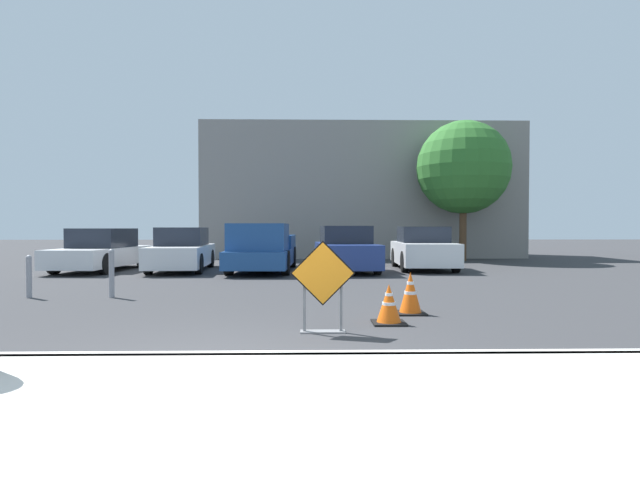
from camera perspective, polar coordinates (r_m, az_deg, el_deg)
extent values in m
plane|color=#333335|center=(15.40, -5.05, -4.11)|extent=(96.00, 96.00, 0.00)
cube|color=beige|center=(4.18, -16.23, -18.27)|extent=(24.78, 2.99, 0.14)
cube|color=beige|center=(5.58, -12.13, -13.21)|extent=(24.78, 0.20, 0.14)
cube|color=black|center=(6.97, 0.32, -3.80)|extent=(0.91, 0.02, 0.91)
cube|color=orange|center=(6.95, 0.33, -3.81)|extent=(0.86, 0.02, 0.86)
cube|color=slate|center=(7.14, 0.31, -10.43)|extent=(0.63, 0.20, 0.02)
cube|color=slate|center=(7.06, -1.79, -7.17)|extent=(0.04, 0.04, 0.84)
cube|color=slate|center=(7.08, 2.41, -7.16)|extent=(0.04, 0.04, 0.84)
cube|color=black|center=(7.83, 7.87, -9.35)|extent=(0.51, 0.51, 0.03)
cone|color=#EA590F|center=(7.78, 7.88, -7.13)|extent=(0.38, 0.38, 0.58)
cylinder|color=white|center=(7.76, 7.88, -6.20)|extent=(0.12, 0.12, 0.05)
cylinder|color=white|center=(7.78, 7.88, -7.22)|extent=(0.21, 0.21, 0.05)
cube|color=black|center=(8.77, 10.28, -8.20)|extent=(0.51, 0.51, 0.03)
cone|color=#EA590F|center=(8.72, 10.29, -5.87)|extent=(0.37, 0.37, 0.69)
cylinder|color=white|center=(8.70, 10.30, -4.88)|extent=(0.12, 0.12, 0.06)
cylinder|color=white|center=(8.72, 10.29, -5.96)|extent=(0.21, 0.21, 0.06)
cube|color=silver|center=(18.85, -23.69, -1.71)|extent=(2.12, 4.81, 0.61)
cube|color=#1E232D|center=(18.94, -23.55, 0.22)|extent=(1.73, 2.26, 0.66)
cylinder|color=black|center=(17.19, -23.36, -2.50)|extent=(0.25, 0.69, 0.68)
cylinder|color=black|center=(17.98, -28.11, -2.39)|extent=(0.25, 0.69, 0.68)
cylinder|color=black|center=(19.85, -19.67, -1.97)|extent=(0.25, 0.69, 0.68)
cylinder|color=black|center=(20.53, -23.95, -1.90)|extent=(0.25, 0.69, 0.68)
cube|color=silver|center=(17.81, -15.49, -1.71)|extent=(2.00, 4.58, 0.69)
cube|color=#1E232D|center=(17.90, -15.44, 0.39)|extent=(1.63, 2.16, 0.62)
cylinder|color=black|center=(16.33, -13.66, -2.66)|extent=(0.24, 0.68, 0.67)
cylinder|color=black|center=(16.64, -19.02, -2.62)|extent=(0.24, 0.68, 0.67)
cylinder|color=black|center=(19.07, -12.40, -2.08)|extent=(0.24, 0.68, 0.67)
cylinder|color=black|center=(19.34, -17.02, -2.06)|extent=(0.24, 0.68, 0.67)
cube|color=navy|center=(17.20, -6.48, -1.91)|extent=(2.09, 5.27, 0.55)
cube|color=navy|center=(16.01, -7.00, 0.35)|extent=(1.84, 2.14, 0.85)
cube|color=navy|center=(19.40, -5.66, -0.06)|extent=(1.83, 0.16, 0.45)
cube|color=navy|center=(18.12, -3.21, -0.15)|extent=(0.18, 2.50, 0.45)
cube|color=navy|center=(18.34, -8.91, -0.15)|extent=(0.18, 2.50, 0.45)
cylinder|color=black|center=(15.56, -3.95, -2.62)|extent=(0.27, 0.78, 0.77)
cylinder|color=black|center=(15.80, -10.37, -2.58)|extent=(0.27, 0.78, 0.77)
cylinder|color=black|center=(18.67, -3.18, -1.95)|extent=(0.27, 0.78, 0.77)
cylinder|color=black|center=(18.87, -8.56, -1.93)|extent=(0.27, 0.78, 0.77)
cube|color=navy|center=(17.04, 2.95, -1.68)|extent=(2.06, 4.43, 0.77)
cube|color=#1E232D|center=(17.12, 2.91, 0.62)|extent=(1.71, 2.08, 0.60)
cylinder|color=black|center=(15.86, 6.59, -2.77)|extent=(0.24, 0.66, 0.65)
cylinder|color=black|center=(15.63, 0.55, -2.83)|extent=(0.24, 0.66, 0.65)
cylinder|color=black|center=(18.50, 4.98, -2.18)|extent=(0.24, 0.66, 0.65)
cylinder|color=black|center=(18.30, -0.20, -2.21)|extent=(0.24, 0.66, 0.65)
cube|color=white|center=(18.13, 11.71, -1.48)|extent=(2.03, 4.18, 0.76)
cube|color=#1E232D|center=(18.21, 11.66, 0.62)|extent=(1.70, 1.96, 0.56)
cylinder|color=black|center=(17.07, 15.26, -2.42)|extent=(0.23, 0.72, 0.71)
cylinder|color=black|center=(16.75, 9.63, -2.47)|extent=(0.23, 0.72, 0.71)
cylinder|color=black|center=(19.55, 13.48, -1.94)|extent=(0.23, 0.72, 0.71)
cylinder|color=black|center=(19.26, 8.55, -1.96)|extent=(0.23, 0.72, 0.71)
cylinder|color=gray|center=(11.43, -22.72, -3.68)|extent=(0.11, 0.11, 0.97)
sphere|color=gray|center=(11.40, -22.74, -1.24)|extent=(0.12, 0.12, 0.12)
cylinder|color=gray|center=(12.17, -30.31, -3.75)|extent=(0.11, 0.11, 0.84)
sphere|color=gray|center=(12.14, -30.33, -1.77)|extent=(0.12, 0.12, 0.12)
cube|color=gray|center=(26.42, 4.56, 5.35)|extent=(15.79, 5.00, 6.61)
cylinder|color=#513823|center=(23.32, 16.02, 0.94)|extent=(0.32, 0.32, 2.63)
sphere|color=#2D6B28|center=(23.48, 16.06, 7.98)|extent=(4.16, 4.16, 4.16)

